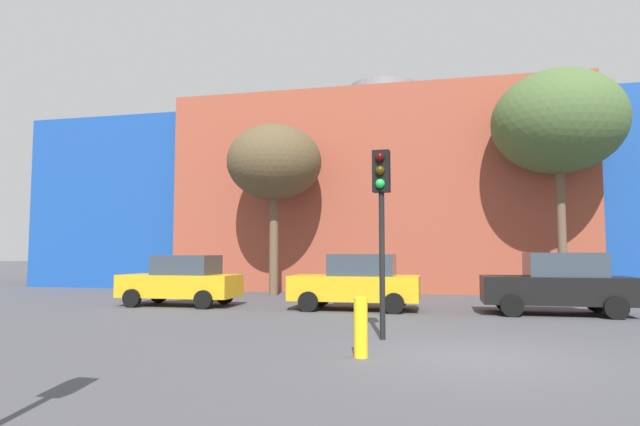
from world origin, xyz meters
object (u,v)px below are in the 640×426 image
object	(u,v)px
parked_car_1	(357,282)
bare_tree_0	(558,123)
parked_car_0	(182,281)
bollard_yellow_0	(361,327)
traffic_light_island	(381,200)
bare_tree_1	(274,163)
parked_car_2	(558,284)

from	to	relation	value
parked_car_1	bare_tree_0	bearing A→B (deg)	-143.01
parked_car_0	bollard_yellow_0	xyz separation A→B (m)	(7.35, -7.73, -0.34)
bare_tree_0	bollard_yellow_0	bearing A→B (deg)	-114.58
parked_car_1	bare_tree_0	xyz separation A→B (m)	(7.30, 5.50, 6.13)
parked_car_1	bollard_yellow_0	bearing A→B (deg)	99.18
traffic_light_island	parked_car_0	bearing A→B (deg)	-123.19
traffic_light_island	bare_tree_1	world-z (taller)	bare_tree_1
parked_car_2	bare_tree_0	size ratio (longest dim) A/B	0.46
parked_car_0	parked_car_1	xyz separation A→B (m)	(6.10, 0.00, 0.02)
parked_car_0	bare_tree_1	world-z (taller)	bare_tree_1
traffic_light_island	bollard_yellow_0	distance (m)	3.15
bare_tree_1	parked_car_0	bearing A→B (deg)	-108.03
bollard_yellow_0	bare_tree_1	bearing A→B (deg)	113.76
bollard_yellow_0	parked_car_1	bearing A→B (deg)	99.18
parked_car_0	parked_car_1	world-z (taller)	parked_car_1
parked_car_2	bare_tree_1	distance (m)	12.60
parked_car_0	parked_car_2	bearing A→B (deg)	-180.00
bare_tree_0	bare_tree_1	world-z (taller)	bare_tree_0
bollard_yellow_0	bare_tree_0	bearing A→B (deg)	65.42
traffic_light_island	bare_tree_0	size ratio (longest dim) A/B	0.44
parked_car_2	bollard_yellow_0	world-z (taller)	parked_car_2
parked_car_1	traffic_light_island	bearing A→B (deg)	103.88
traffic_light_island	bollard_yellow_0	bearing A→B (deg)	-0.54
parked_car_0	bare_tree_0	size ratio (longest dim) A/B	0.44
parked_car_2	bare_tree_0	bearing A→B (deg)	-103.32
parked_car_0	parked_car_1	size ratio (longest dim) A/B	0.98
parked_car_2	traffic_light_island	bearing A→B (deg)	51.28
bare_tree_0	traffic_light_island	bearing A→B (deg)	-117.69
parked_car_0	traffic_light_island	size ratio (longest dim) A/B	1.00
parked_car_2	parked_car_1	bearing A→B (deg)	0.00
traffic_light_island	bare_tree_0	bearing A→B (deg)	156.41
parked_car_2	bare_tree_0	distance (m)	8.32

